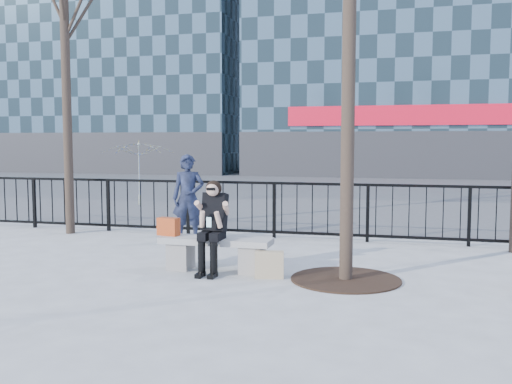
# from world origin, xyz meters

# --- Properties ---
(ground) EXTENTS (120.00, 120.00, 0.00)m
(ground) POSITION_xyz_m (0.00, 0.00, 0.00)
(ground) COLOR gray
(ground) RESTS_ON ground
(street_surface) EXTENTS (60.00, 23.00, 0.01)m
(street_surface) POSITION_xyz_m (0.00, 15.00, 0.00)
(street_surface) COLOR #474747
(street_surface) RESTS_ON ground
(railing) EXTENTS (14.00, 0.06, 1.10)m
(railing) POSITION_xyz_m (0.00, 3.00, 0.55)
(railing) COLOR black
(railing) RESTS_ON ground
(tree_grate) EXTENTS (1.50, 1.50, 0.02)m
(tree_grate) POSITION_xyz_m (1.90, -0.10, 0.01)
(tree_grate) COLOR black
(tree_grate) RESTS_ON ground
(bench_main) EXTENTS (1.65, 0.46, 0.49)m
(bench_main) POSITION_xyz_m (0.00, 0.00, 0.30)
(bench_main) COLOR slate
(bench_main) RESTS_ON ground
(seated_woman) EXTENTS (0.50, 0.64, 1.34)m
(seated_woman) POSITION_xyz_m (0.00, -0.16, 0.67)
(seated_woman) COLOR black
(seated_woman) RESTS_ON ground
(handbag) EXTENTS (0.35, 0.21, 0.27)m
(handbag) POSITION_xyz_m (-0.75, 0.02, 0.62)
(handbag) COLOR #B84016
(handbag) RESTS_ON bench_main
(shopping_bag) EXTENTS (0.42, 0.22, 0.38)m
(shopping_bag) POSITION_xyz_m (0.86, -0.24, 0.19)
(shopping_bag) COLOR beige
(shopping_bag) RESTS_ON ground
(standing_man) EXTENTS (0.69, 0.56, 1.65)m
(standing_man) POSITION_xyz_m (-1.31, 2.26, 0.82)
(standing_man) COLOR black
(standing_man) RESTS_ON ground
(vendor_umbrella) EXTENTS (2.23, 2.27, 1.93)m
(vendor_umbrella) POSITION_xyz_m (-4.91, 7.50, 0.96)
(vendor_umbrella) COLOR yellow
(vendor_umbrella) RESTS_ON ground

